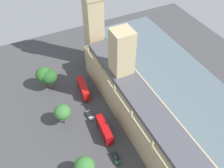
{
  "coord_description": "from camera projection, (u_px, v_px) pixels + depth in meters",
  "views": [
    {
      "loc": [
        30.24,
        47.35,
        73.75
      ],
      "look_at": [
        1.0,
        -13.19,
        7.71
      ],
      "focal_mm": 40.55,
      "sensor_mm": 36.0,
      "label": 1
    }
  ],
  "objects": [
    {
      "name": "plane_tree_slot_10",
      "position": [
        62.0,
        112.0,
        86.71
      ],
      "size": [
        5.89,
        5.89,
        8.63
      ],
      "color": "brown",
      "rests_on": "ground"
    },
    {
      "name": "clock_tower",
      "position": [
        92.0,
        4.0,
        97.02
      ],
      "size": [
        7.66,
        7.66,
        53.69
      ],
      "color": "tan",
      "rests_on": "ground"
    },
    {
      "name": "parliament_building",
      "position": [
        135.0,
        102.0,
        87.38
      ],
      "size": [
        12.15,
        66.11,
        30.75
      ],
      "color": "tan",
      "rests_on": "ground"
    },
    {
      "name": "river_thames",
      "position": [
        194.0,
        96.0,
        100.39
      ],
      "size": [
        30.21,
        122.5,
        0.25
      ],
      "primitive_type": "cube",
      "color": "slate",
      "rests_on": "ground"
    },
    {
      "name": "car_dark_green_kerbside",
      "position": [
        116.0,
        157.0,
        80.32
      ],
      "size": [
        2.24,
        4.79,
        1.74
      ],
      "rotation": [
        0.0,
        0.0,
        -0.12
      ],
      "color": "#19472D",
      "rests_on": "ground"
    },
    {
      "name": "double_decker_bus_by_river_gate",
      "position": [
        104.0,
        129.0,
        85.76
      ],
      "size": [
        3.28,
        10.65,
        4.75
      ],
      "rotation": [
        0.0,
        0.0,
        -0.07
      ],
      "color": "#B20C0F",
      "rests_on": "ground"
    },
    {
      "name": "plane_tree_trailing",
      "position": [
        49.0,
        77.0,
        98.57
      ],
      "size": [
        6.63,
        6.63,
        9.6
      ],
      "color": "brown",
      "rests_on": "ground"
    },
    {
      "name": "plane_tree_leading",
      "position": [
        84.0,
        167.0,
        72.48
      ],
      "size": [
        6.1,
        6.1,
        8.66
      ],
      "color": "brown",
      "rests_on": "ground"
    },
    {
      "name": "ground_plane",
      "position": [
        130.0,
        121.0,
        91.48
      ],
      "size": [
        136.11,
        136.11,
        0.0
      ],
      "primitive_type": "plane",
      "color": "#424244"
    },
    {
      "name": "plane_tree_under_trees",
      "position": [
        44.0,
        75.0,
        98.81
      ],
      "size": [
        6.64,
        6.64,
        10.0
      ],
      "color": "brown",
      "rests_on": "ground"
    },
    {
      "name": "pedestrian_near_tower",
      "position": [
        88.0,
        78.0,
        107.05
      ],
      "size": [
        0.5,
        0.59,
        1.5
      ],
      "rotation": [
        0.0,
        0.0,
        0.22
      ],
      "color": "navy",
      "rests_on": "ground"
    },
    {
      "name": "double_decker_bus_far_end",
      "position": [
        83.0,
        89.0,
        99.62
      ],
      "size": [
        3.43,
        10.68,
        4.75
      ],
      "rotation": [
        0.0,
        0.0,
        3.05
      ],
      "color": "red",
      "rests_on": "ground"
    },
    {
      "name": "car_white_midblock",
      "position": [
        90.0,
        115.0,
        92.5
      ],
      "size": [
        2.09,
        4.22,
        1.74
      ],
      "rotation": [
        0.0,
        0.0,
        -0.04
      ],
      "color": "silver",
      "rests_on": "ground"
    }
  ]
}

